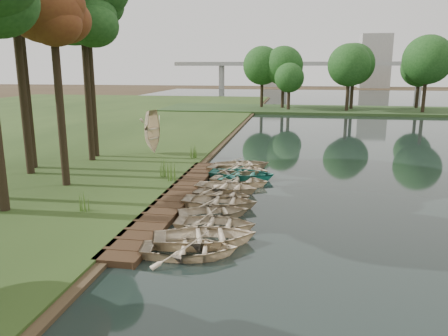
% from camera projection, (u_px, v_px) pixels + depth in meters
% --- Properties ---
extents(ground, '(300.00, 300.00, 0.00)m').
position_uv_depth(ground, '(206.00, 202.00, 22.34)').
color(ground, '#3D2F1D').
extents(boardwalk, '(1.60, 16.00, 0.30)m').
position_uv_depth(boardwalk, '(176.00, 198.00, 22.57)').
color(boardwalk, '#362314').
rests_on(boardwalk, ground).
extents(peninsula, '(50.00, 14.00, 0.45)m').
position_uv_depth(peninsula, '(320.00, 110.00, 69.06)').
color(peninsula, '#2A421D').
rests_on(peninsula, ground).
extents(far_trees, '(45.60, 5.60, 8.80)m').
position_uv_depth(far_trees, '(300.00, 70.00, 68.21)').
color(far_trees, black).
rests_on(far_trees, peninsula).
extents(bridge, '(95.90, 4.00, 8.60)m').
position_uv_depth(bridge, '(325.00, 67.00, 134.12)').
color(bridge, '#A5A5A0').
rests_on(bridge, ground).
extents(building_a, '(10.00, 8.00, 18.00)m').
position_uv_depth(building_a, '(375.00, 61.00, 150.05)').
color(building_a, '#A5A5A0').
rests_on(building_a, ground).
extents(building_b, '(8.00, 8.00, 12.00)m').
position_uv_depth(building_b, '(273.00, 70.00, 161.18)').
color(building_b, '#A5A5A0').
rests_on(building_b, ground).
extents(rowboat_0, '(3.84, 2.99, 0.73)m').
position_uv_depth(rowboat_0, '(189.00, 247.00, 15.75)').
color(rowboat_0, beige).
rests_on(rowboat_0, water).
extents(rowboat_1, '(4.63, 3.85, 0.83)m').
position_uv_depth(rowboat_1, '(205.00, 235.00, 16.76)').
color(rowboat_1, beige).
rests_on(rowboat_1, water).
extents(rowboat_2, '(3.50, 2.54, 0.71)m').
position_uv_depth(rowboat_2, '(215.00, 222.00, 18.31)').
color(rowboat_2, beige).
rests_on(rowboat_2, water).
extents(rowboat_3, '(3.86, 3.29, 0.68)m').
position_uv_depth(rowboat_3, '(214.00, 210.00, 19.84)').
color(rowboat_3, beige).
rests_on(rowboat_3, water).
extents(rowboat_4, '(3.75, 2.71, 0.77)m').
position_uv_depth(rowboat_4, '(220.00, 200.00, 21.29)').
color(rowboat_4, beige).
rests_on(rowboat_4, water).
extents(rowboat_5, '(3.45, 2.78, 0.63)m').
position_uv_depth(rowboat_5, '(222.00, 193.00, 22.69)').
color(rowboat_5, beige).
rests_on(rowboat_5, water).
extents(rowboat_6, '(3.82, 2.98, 0.72)m').
position_uv_depth(rowboat_6, '(226.00, 186.00, 23.90)').
color(rowboat_6, beige).
rests_on(rowboat_6, water).
extents(rowboat_7, '(3.75, 2.94, 0.71)m').
position_uv_depth(rowboat_7, '(239.00, 179.00, 25.39)').
color(rowboat_7, beige).
rests_on(rowboat_7, water).
extents(rowboat_8, '(4.17, 3.11, 0.83)m').
position_uv_depth(rowboat_8, '(242.00, 173.00, 26.71)').
color(rowboat_8, teal).
rests_on(rowboat_8, water).
extents(rowboat_9, '(4.43, 3.54, 0.82)m').
position_uv_depth(rowboat_9, '(238.00, 168.00, 27.87)').
color(rowboat_9, beige).
rests_on(rowboat_9, water).
extents(rowboat_10, '(4.29, 3.60, 0.76)m').
position_uv_depth(rowboat_10, '(242.00, 163.00, 29.51)').
color(rowboat_10, beige).
rests_on(rowboat_10, water).
extents(stored_rowboat, '(3.94, 3.37, 0.69)m').
position_uv_depth(stored_rowboat, '(153.00, 149.00, 33.54)').
color(stored_rowboat, beige).
rests_on(stored_rowboat, bank).
extents(tree_2, '(3.68, 3.68, 10.72)m').
position_uv_depth(tree_2, '(53.00, 17.00, 22.54)').
color(tree_2, black).
rests_on(tree_2, bank).
extents(tree_4, '(3.79, 3.79, 11.37)m').
position_uv_depth(tree_4, '(83.00, 19.00, 29.06)').
color(tree_4, black).
rests_on(tree_4, bank).
extents(tree_6, '(4.82, 4.82, 12.65)m').
position_uv_depth(tree_6, '(87.00, 8.00, 30.28)').
color(tree_6, black).
rests_on(tree_6, bank).
extents(reeds_0, '(0.60, 0.60, 0.87)m').
position_uv_depth(reeds_0, '(84.00, 202.00, 19.96)').
color(reeds_0, '#3F661E').
rests_on(reeds_0, bank).
extents(reeds_1, '(0.60, 0.60, 1.15)m').
position_uv_depth(reeds_1, '(165.00, 167.00, 26.28)').
color(reeds_1, '#3F661E').
rests_on(reeds_1, bank).
extents(reeds_2, '(0.60, 0.60, 1.12)m').
position_uv_depth(reeds_2, '(173.00, 171.00, 25.44)').
color(reeds_2, '#3F661E').
rests_on(reeds_2, bank).
extents(reeds_3, '(0.60, 0.60, 1.00)m').
position_uv_depth(reeds_3, '(193.00, 151.00, 31.73)').
color(reeds_3, '#3F661E').
rests_on(reeds_3, bank).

